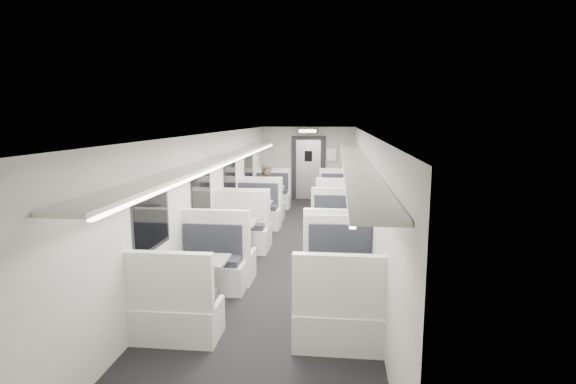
% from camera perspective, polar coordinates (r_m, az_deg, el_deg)
% --- Properties ---
extents(room, '(3.24, 12.24, 2.64)m').
position_cam_1_polar(room, '(8.94, 0.17, -0.18)').
color(room, black).
rests_on(room, ground).
extents(booth_left_a, '(1.08, 2.19, 1.17)m').
position_cam_1_polar(booth_left_a, '(12.78, -2.56, -0.96)').
color(booth_left_a, white).
rests_on(booth_left_a, room).
extents(booth_left_b, '(1.14, 2.31, 1.23)m').
position_cam_1_polar(booth_left_b, '(10.27, -4.76, -3.43)').
color(booth_left_b, white).
rests_on(booth_left_b, room).
extents(booth_left_c, '(1.15, 2.34, 1.25)m').
position_cam_1_polar(booth_left_c, '(8.43, -7.29, -6.31)').
color(booth_left_c, white).
rests_on(booth_left_c, room).
extents(booth_left_d, '(1.07, 2.17, 1.16)m').
position_cam_1_polar(booth_left_d, '(6.54, -11.60, -11.41)').
color(booth_left_d, white).
rests_on(booth_left_d, room).
extents(booth_right_a, '(1.14, 2.31, 1.23)m').
position_cam_1_polar(booth_right_a, '(12.17, 6.45, -1.44)').
color(booth_right_a, white).
rests_on(booth_right_a, room).
extents(booth_right_b, '(1.00, 2.03, 1.08)m').
position_cam_1_polar(booth_right_b, '(10.31, 6.47, -3.70)').
color(booth_right_b, white).
rests_on(booth_right_b, room).
extents(booth_right_c, '(1.16, 2.36, 1.26)m').
position_cam_1_polar(booth_right_c, '(8.38, 6.52, -6.35)').
color(booth_right_c, white).
rests_on(booth_right_c, room).
extents(booth_right_d, '(1.10, 2.23, 1.19)m').
position_cam_1_polar(booth_right_d, '(6.29, 6.58, -12.01)').
color(booth_right_d, white).
rests_on(booth_right_d, room).
extents(passenger, '(0.63, 0.48, 1.54)m').
position_cam_1_polar(passenger, '(11.33, -2.65, -0.36)').
color(passenger, black).
rests_on(passenger, room).
extents(window_a, '(0.02, 1.18, 0.84)m').
position_cam_1_polar(window_a, '(12.48, -4.99, 3.21)').
color(window_a, black).
rests_on(window_a, room).
extents(window_b, '(0.02, 1.18, 0.84)m').
position_cam_1_polar(window_b, '(10.34, -7.35, 1.89)').
color(window_b, black).
rests_on(window_b, room).
extents(window_c, '(0.02, 1.18, 0.84)m').
position_cam_1_polar(window_c, '(8.24, -10.92, -0.12)').
color(window_c, black).
rests_on(window_c, room).
extents(window_d, '(0.02, 1.18, 0.84)m').
position_cam_1_polar(window_d, '(6.21, -16.87, -3.45)').
color(window_d, black).
rests_on(window_d, room).
extents(luggage_rack_left, '(0.46, 10.40, 0.09)m').
position_cam_1_polar(luggage_rack_left, '(8.77, -8.16, 4.26)').
color(luggage_rack_left, white).
rests_on(luggage_rack_left, room).
extents(luggage_rack_right, '(0.46, 10.40, 0.09)m').
position_cam_1_polar(luggage_rack_right, '(8.51, 8.34, 4.09)').
color(luggage_rack_right, white).
rests_on(luggage_rack_right, room).
extents(vestibule_door, '(1.10, 0.13, 2.10)m').
position_cam_1_polar(vestibule_door, '(14.82, 2.60, 3.00)').
color(vestibule_door, black).
rests_on(vestibule_door, room).
extents(exit_sign, '(0.62, 0.12, 0.16)m').
position_cam_1_polar(exit_sign, '(14.25, 2.51, 7.75)').
color(exit_sign, black).
rests_on(exit_sign, room).
extents(wall_notice, '(0.32, 0.02, 0.40)m').
position_cam_1_polar(wall_notice, '(14.73, 5.53, 4.73)').
color(wall_notice, white).
rests_on(wall_notice, room).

